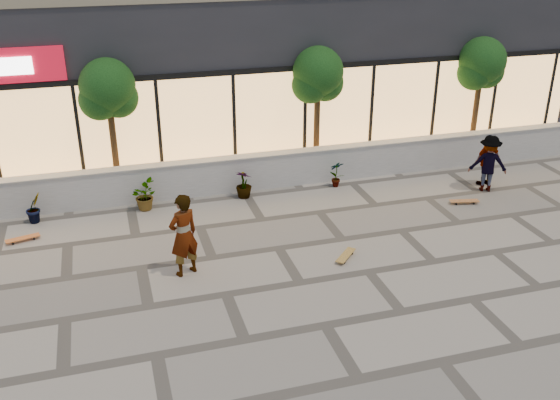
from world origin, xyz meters
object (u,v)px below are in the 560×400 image
object	(u,v)px
tree_east	(481,66)
skateboard_right_near	(464,201)
tree_mideast	(318,78)
skater_center	(184,235)
skater_right_near	(487,160)
tree_midwest	(108,92)
skateboard_center	(346,255)
skateboard_left	(23,238)
skater_right_far	(488,163)

from	to	relation	value
tree_east	skateboard_right_near	world-z (taller)	tree_east
tree_mideast	skater_center	world-z (taller)	tree_mideast
tree_east	skater_right_near	size ratio (longest dim) A/B	2.52
tree_midwest	skateboard_center	bearing A→B (deg)	-47.72
skater_center	skateboard_left	bearing A→B (deg)	-61.66
tree_east	skater_right_far	world-z (taller)	tree_east
tree_east	skater_right_far	xyz separation A→B (m)	(-1.21, -2.73, -2.15)
skater_right_far	skateboard_right_near	bearing A→B (deg)	57.29
skateboard_center	skateboard_left	bearing A→B (deg)	111.36
skater_right_far	skateboard_center	xyz separation A→B (m)	(-5.43, -2.62, -0.75)
tree_midwest	skateboard_left	bearing A→B (deg)	-136.75
tree_midwest	skater_right_far	bearing A→B (deg)	-14.87
skater_center	skateboard_left	world-z (taller)	skater_center
tree_east	skater_right_near	xyz separation A→B (m)	(-1.00, -2.37, -2.21)
skateboard_right_near	skateboard_center	bearing A→B (deg)	-143.41
skater_right_far	skateboard_left	bearing A→B (deg)	23.34
tree_mideast	skater_right_far	xyz separation A→B (m)	(4.29, -2.73, -2.15)
tree_midwest	skateboard_center	xyz separation A→B (m)	(4.86, -5.35, -2.91)
tree_east	skater_right_far	bearing A→B (deg)	-113.89
tree_mideast	skater_right_near	world-z (taller)	tree_mideast
skater_right_far	skater_center	bearing A→B (deg)	39.04
tree_east	skateboard_center	world-z (taller)	tree_east
skater_right_near	skater_right_far	xyz separation A→B (m)	(-0.21, -0.36, 0.06)
skater_right_near	skater_right_far	bearing A→B (deg)	49.23
skater_right_far	skateboard_center	world-z (taller)	skater_right_far
tree_midwest	tree_mideast	xyz separation A→B (m)	(6.00, 0.00, 0.00)
skater_right_near	skateboard_left	xyz separation A→B (m)	(-12.95, 0.07, -0.70)
tree_mideast	skateboard_center	xyz separation A→B (m)	(-1.14, -5.35, -2.91)
skater_right_far	tree_mideast	bearing A→B (deg)	-7.24
skateboard_center	skater_right_far	bearing A→B (deg)	-20.32
skater_right_near	skateboard_left	size ratio (longest dim) A/B	1.87
tree_east	skateboard_center	distance (m)	9.01
tree_east	skater_right_far	distance (m)	3.68
tree_mideast	skater_right_far	size ratio (longest dim) A/B	2.35
skateboard_center	skateboard_left	world-z (taller)	skateboard_left
tree_east	skater_right_near	bearing A→B (deg)	-112.85
skater_right_near	tree_east	bearing A→B (deg)	-123.32
skater_right_near	skater_right_far	distance (m)	0.42
skateboard_center	skateboard_right_near	bearing A→B (deg)	-22.05
skateboard_center	skateboard_right_near	distance (m)	4.74
tree_midwest	tree_east	bearing A→B (deg)	0.00
tree_east	skater_center	bearing A→B (deg)	-154.30
skateboard_left	tree_mideast	bearing A→B (deg)	0.58
skater_right_far	skater_right_near	bearing A→B (deg)	-95.05
skateboard_left	skateboard_right_near	xyz separation A→B (m)	(11.64, -1.12, -0.00)
tree_east	skater_right_near	world-z (taller)	tree_east
tree_mideast	skateboard_left	distance (m)	9.23
tree_east	skater_center	xyz separation A→B (m)	(-10.32, -4.97, -2.02)
tree_midwest	skateboard_left	world-z (taller)	tree_midwest
tree_mideast	skateboard_center	world-z (taller)	tree_mideast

